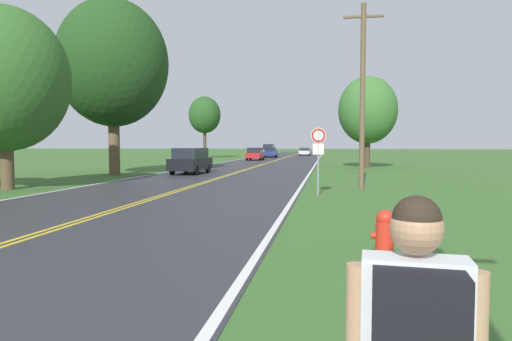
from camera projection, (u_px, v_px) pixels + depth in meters
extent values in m
cube|color=silver|center=(414.00, 329.00, 2.09)|extent=(0.50, 0.24, 0.66)
sphere|color=tan|center=(416.00, 229.00, 2.07)|extent=(0.24, 0.24, 0.24)
sphere|color=#2D2319|center=(417.00, 219.00, 2.06)|extent=(0.22, 0.22, 0.22)
cylinder|color=tan|center=(356.00, 337.00, 2.16)|extent=(0.10, 0.10, 0.70)
cube|color=black|center=(419.00, 339.00, 1.91)|extent=(0.40, 0.22, 0.56)
cylinder|color=red|center=(385.00, 240.00, 8.23)|extent=(0.33, 0.33, 0.67)
sphere|color=red|center=(385.00, 218.00, 8.21)|extent=(0.31, 0.31, 0.31)
cylinder|color=red|center=(396.00, 236.00, 8.20)|extent=(0.08, 0.11, 0.11)
cylinder|color=red|center=(373.00, 236.00, 8.26)|extent=(0.08, 0.11, 0.11)
cylinder|color=gray|center=(318.00, 162.00, 18.36)|extent=(0.07, 0.07, 2.67)
cylinder|color=silver|center=(318.00, 135.00, 18.28)|extent=(0.60, 0.02, 0.60)
torus|color=red|center=(318.00, 135.00, 18.26)|extent=(0.55, 0.07, 0.55)
cube|color=silver|center=(318.00, 149.00, 18.31)|extent=(0.44, 0.02, 0.44)
cylinder|color=brown|center=(362.00, 97.00, 20.78)|extent=(0.24, 0.24, 8.42)
cube|color=brown|center=(364.00, 17.00, 20.57)|extent=(1.80, 0.12, 0.10)
cylinder|color=brown|center=(7.00, 161.00, 20.65)|extent=(0.56, 0.56, 2.59)
ellipsoid|color=#2D5B23|center=(5.00, 79.00, 20.43)|extent=(5.64, 5.64, 6.49)
cylinder|color=#473828|center=(205.00, 143.00, 67.50)|extent=(0.47, 0.47, 4.38)
ellipsoid|color=#234C1E|center=(205.00, 115.00, 67.26)|extent=(4.70, 4.70, 5.41)
cylinder|color=brown|center=(114.00, 143.00, 30.41)|extent=(0.73, 0.73, 4.32)
ellipsoid|color=#1E4219|center=(113.00, 63.00, 30.11)|extent=(7.28, 7.28, 8.38)
cylinder|color=#473828|center=(367.00, 151.00, 39.42)|extent=(0.50, 0.50, 2.86)
ellipsoid|color=#386B2D|center=(368.00, 110.00, 39.22)|extent=(5.03, 5.03, 5.79)
cylinder|color=black|center=(186.00, 168.00, 33.14)|extent=(0.23, 0.66, 0.65)
cylinder|color=black|center=(208.00, 168.00, 32.80)|extent=(0.23, 0.66, 0.65)
cylinder|color=black|center=(172.00, 170.00, 30.58)|extent=(0.23, 0.66, 0.65)
cylinder|color=black|center=(196.00, 170.00, 30.24)|extent=(0.23, 0.66, 0.65)
cube|color=black|center=(191.00, 164.00, 31.67)|extent=(2.06, 4.30, 0.79)
cube|color=#1E232D|center=(191.00, 153.00, 31.63)|extent=(1.78, 3.03, 0.71)
cylinder|color=black|center=(250.00, 157.00, 59.62)|extent=(0.20, 0.75, 0.75)
cylinder|color=black|center=(263.00, 157.00, 59.37)|extent=(0.20, 0.75, 0.75)
cylinder|color=black|center=(247.00, 158.00, 57.15)|extent=(0.20, 0.75, 0.75)
cylinder|color=black|center=(260.00, 158.00, 56.89)|extent=(0.20, 0.75, 0.75)
cube|color=#A81E1E|center=(255.00, 155.00, 58.24)|extent=(1.90, 4.05, 0.63)
cube|color=#1E232D|center=(255.00, 150.00, 58.20)|extent=(1.67, 2.84, 0.65)
cylinder|color=black|center=(266.00, 155.00, 71.63)|extent=(0.24, 0.79, 0.78)
cylinder|color=black|center=(276.00, 155.00, 71.45)|extent=(0.24, 0.79, 0.78)
cylinder|color=black|center=(264.00, 155.00, 68.67)|extent=(0.24, 0.79, 0.78)
cylinder|color=black|center=(275.00, 155.00, 68.49)|extent=(0.24, 0.79, 0.78)
cube|color=navy|center=(271.00, 153.00, 70.04)|extent=(2.05, 4.89, 0.64)
cube|color=#1E232D|center=(271.00, 149.00, 70.01)|extent=(1.77, 3.44, 0.55)
cylinder|color=black|center=(265.00, 154.00, 78.85)|extent=(0.20, 0.72, 0.72)
cylinder|color=black|center=(274.00, 154.00, 78.60)|extent=(0.20, 0.72, 0.72)
cylinder|color=black|center=(263.00, 154.00, 76.28)|extent=(0.20, 0.72, 0.72)
cylinder|color=black|center=(272.00, 154.00, 76.03)|extent=(0.20, 0.72, 0.72)
cube|color=#C1B28E|center=(269.00, 152.00, 77.42)|extent=(1.79, 4.21, 0.76)
cube|color=#1E232D|center=(269.00, 147.00, 77.37)|extent=(1.58, 2.95, 0.99)
cylinder|color=black|center=(309.00, 154.00, 80.24)|extent=(0.20, 0.69, 0.69)
cylinder|color=black|center=(299.00, 154.00, 80.51)|extent=(0.20, 0.69, 0.69)
cylinder|color=black|center=(310.00, 154.00, 82.71)|extent=(0.20, 0.69, 0.69)
cylinder|color=black|center=(300.00, 154.00, 82.98)|extent=(0.20, 0.69, 0.69)
cube|color=silver|center=(305.00, 152.00, 81.60)|extent=(1.89, 4.04, 0.58)
cube|color=#1E232D|center=(305.00, 149.00, 81.72)|extent=(1.66, 2.23, 0.53)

